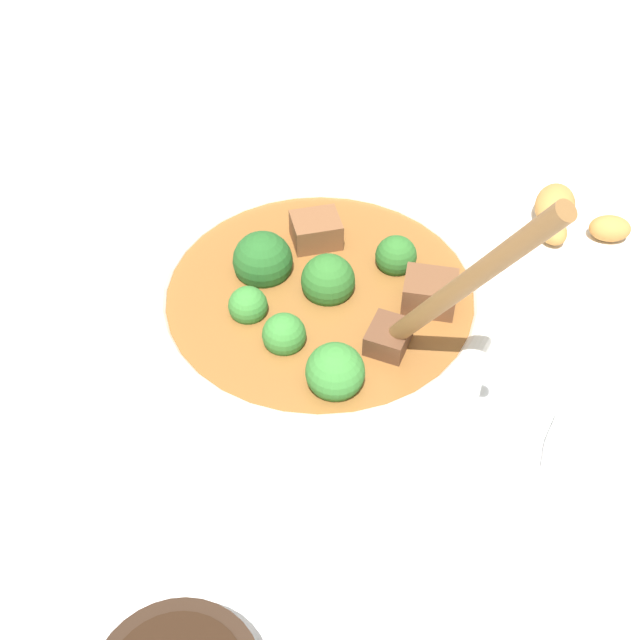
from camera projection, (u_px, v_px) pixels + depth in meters
ground_plane at (320, 374)px, 0.62m from camera, size 4.00×4.00×0.00m
stew_bowl at (320, 325)px, 0.58m from camera, size 0.28×0.24×0.26m
food_plate at (554, 226)px, 0.73m from camera, size 0.19×0.19×0.04m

